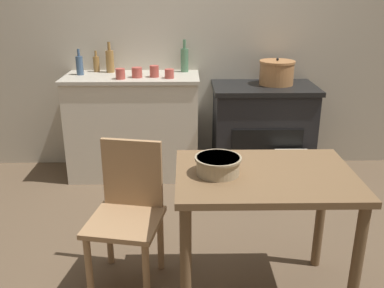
% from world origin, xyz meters
% --- Properties ---
extents(ground_plane, '(14.00, 14.00, 0.00)m').
position_xyz_m(ground_plane, '(0.00, 0.00, 0.00)').
color(ground_plane, brown).
extents(wall_back, '(8.00, 0.07, 2.55)m').
position_xyz_m(wall_back, '(0.00, 1.58, 1.27)').
color(wall_back, beige).
rests_on(wall_back, ground_plane).
extents(counter_cabinet, '(1.19, 0.55, 0.93)m').
position_xyz_m(counter_cabinet, '(-0.52, 1.29, 0.47)').
color(counter_cabinet, beige).
rests_on(counter_cabinet, ground_plane).
extents(stove, '(0.92, 0.60, 0.84)m').
position_xyz_m(stove, '(0.66, 1.27, 0.42)').
color(stove, black).
rests_on(stove, ground_plane).
extents(work_table, '(0.92, 0.66, 0.77)m').
position_xyz_m(work_table, '(0.36, -0.46, 0.63)').
color(work_table, brown).
rests_on(work_table, ground_plane).
extents(chair, '(0.47, 0.47, 0.84)m').
position_xyz_m(chair, '(-0.38, -0.26, 0.45)').
color(chair, '#A87F56').
rests_on(chair, ground_plane).
extents(flour_sack, '(0.28, 0.20, 0.36)m').
position_xyz_m(flour_sack, '(0.86, 0.84, 0.18)').
color(flour_sack, beige).
rests_on(flour_sack, ground_plane).
extents(stock_pot, '(0.31, 0.31, 0.24)m').
position_xyz_m(stock_pot, '(0.77, 1.31, 0.95)').
color(stock_pot, '#B77A47').
rests_on(stock_pot, stove).
extents(mixing_bowl_large, '(0.24, 0.24, 0.09)m').
position_xyz_m(mixing_bowl_large, '(0.12, -0.46, 0.82)').
color(mixing_bowl_large, tan).
rests_on(mixing_bowl_large, work_table).
extents(bottle_far_left, '(0.06, 0.06, 0.23)m').
position_xyz_m(bottle_far_left, '(-0.98, 1.33, 1.02)').
color(bottle_far_left, '#3D5675').
rests_on(bottle_far_left, counter_cabinet).
extents(bottle_left, '(0.06, 0.06, 0.19)m').
position_xyz_m(bottle_left, '(-0.86, 1.48, 1.01)').
color(bottle_left, olive).
rests_on(bottle_left, counter_cabinet).
extents(bottle_mid_left, '(0.07, 0.07, 0.27)m').
position_xyz_m(bottle_mid_left, '(-0.73, 1.44, 1.04)').
color(bottle_mid_left, olive).
rests_on(bottle_mid_left, counter_cabinet).
extents(bottle_center_left, '(0.07, 0.07, 0.29)m').
position_xyz_m(bottle_center_left, '(-0.05, 1.46, 1.04)').
color(bottle_center_left, '#517F5B').
rests_on(bottle_center_left, counter_cabinet).
extents(cup_center, '(0.08, 0.08, 0.09)m').
position_xyz_m(cup_center, '(-0.59, 1.14, 0.98)').
color(cup_center, '#B74C42').
rests_on(cup_center, counter_cabinet).
extents(cup_center_right, '(0.08, 0.08, 0.08)m').
position_xyz_m(cup_center_right, '(-0.18, 1.17, 0.97)').
color(cup_center_right, '#B74C42').
rests_on(cup_center_right, counter_cabinet).
extents(cup_mid_right, '(0.09, 0.09, 0.09)m').
position_xyz_m(cup_mid_right, '(-0.46, 1.20, 0.98)').
color(cup_mid_right, '#B74C42').
rests_on(cup_mid_right, counter_cabinet).
extents(cup_right, '(0.08, 0.08, 0.10)m').
position_xyz_m(cup_right, '(-0.31, 1.21, 0.98)').
color(cup_right, '#B74C42').
rests_on(cup_right, counter_cabinet).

